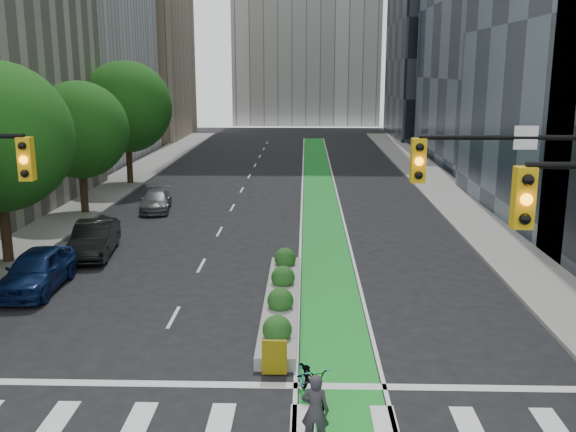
# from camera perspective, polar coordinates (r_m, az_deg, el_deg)

# --- Properties ---
(ground) EXTENTS (160.00, 160.00, 0.00)m
(ground) POSITION_cam_1_polar(r_m,az_deg,el_deg) (17.00, -5.73, -16.60)
(ground) COLOR black
(ground) RESTS_ON ground
(sidewalk_left) EXTENTS (3.60, 90.00, 0.15)m
(sidewalk_left) POSITION_cam_1_polar(r_m,az_deg,el_deg) (42.82, -17.29, 1.16)
(sidewalk_left) COLOR gray
(sidewalk_left) RESTS_ON ground
(sidewalk_right) EXTENTS (3.60, 90.00, 0.15)m
(sidewalk_right) POSITION_cam_1_polar(r_m,az_deg,el_deg) (41.68, 15.12, 0.99)
(sidewalk_right) COLOR gray
(sidewalk_right) RESTS_ON ground
(bike_lane_paint) EXTENTS (2.20, 70.00, 0.01)m
(bike_lane_paint) POSITION_cam_1_polar(r_m,az_deg,el_deg) (45.45, 2.79, 2.30)
(bike_lane_paint) COLOR #1A922A
(bike_lane_paint) RESTS_ON ground
(building_tan_far) EXTENTS (14.00, 16.00, 26.00)m
(building_tan_far) POSITION_cam_1_polar(r_m,az_deg,el_deg) (83.75, -14.19, 15.70)
(building_tan_far) COLOR tan
(building_tan_far) RESTS_ON ground
(building_dark_end) EXTENTS (14.00, 18.00, 28.00)m
(building_dark_end) POSITION_cam_1_polar(r_m,az_deg,el_deg) (84.78, 14.43, 16.33)
(building_dark_end) COLOR black
(building_dark_end) RESTS_ON ground
(tree_midfar) EXTENTS (5.60, 5.60, 7.76)m
(tree_midfar) POSITION_cam_1_polar(r_m,az_deg,el_deg) (39.06, -18.05, 7.27)
(tree_midfar) COLOR black
(tree_midfar) RESTS_ON ground
(tree_far) EXTENTS (6.60, 6.60, 9.00)m
(tree_far) POSITION_cam_1_polar(r_m,az_deg,el_deg) (48.53, -14.18, 9.37)
(tree_far) COLOR black
(tree_far) RESTS_ON ground
(median_planter) EXTENTS (1.20, 10.26, 1.10)m
(median_planter) POSITION_cam_1_polar(r_m,az_deg,el_deg) (23.14, -0.58, -7.28)
(median_planter) COLOR gray
(median_planter) RESTS_ON ground
(bicycle) EXTENTS (1.31, 2.14, 1.06)m
(bicycle) POSITION_cam_1_polar(r_m,az_deg,el_deg) (17.06, 2.08, -14.41)
(bicycle) COLOR gray
(bicycle) RESTS_ON ground
(cyclist) EXTENTS (0.70, 0.52, 1.77)m
(cyclist) POSITION_cam_1_polar(r_m,az_deg,el_deg) (15.04, 2.43, -16.90)
(cyclist) COLOR #342E38
(cyclist) RESTS_ON ground
(parked_car_left_near) EXTENTS (2.00, 4.76, 1.61)m
(parked_car_left_near) POSITION_cam_1_polar(r_m,az_deg,el_deg) (26.63, -21.42, -4.50)
(parked_car_left_near) COLOR #0C1D4C
(parked_car_left_near) RESTS_ON ground
(parked_car_left_mid) EXTENTS (2.21, 4.88, 1.55)m
(parked_car_left_mid) POSITION_cam_1_polar(r_m,az_deg,el_deg) (30.71, -16.84, -1.96)
(parked_car_left_mid) COLOR black
(parked_car_left_mid) RESTS_ON ground
(parked_car_left_far) EXTENTS (2.27, 4.40, 1.22)m
(parked_car_left_far) POSITION_cam_1_polar(r_m,az_deg,el_deg) (39.58, -11.66, 1.35)
(parked_car_left_far) COLOR #535558
(parked_car_left_far) RESTS_ON ground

